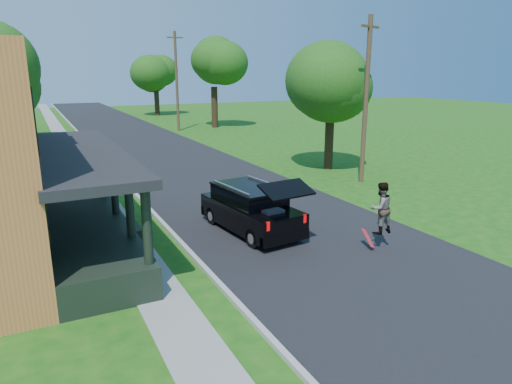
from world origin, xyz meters
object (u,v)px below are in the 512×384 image
skateboarder (381,208)px  black_suv (251,209)px  utility_pole_near (366,99)px  tree_right_near (331,82)px

skateboarder → black_suv: bearing=-48.7°
skateboarder → utility_pole_near: bearing=-126.0°
black_suv → utility_pole_near: utility_pole_near is taller
skateboarder → tree_right_near: size_ratio=0.22×
skateboarder → utility_pole_near: utility_pole_near is taller
skateboarder → utility_pole_near: size_ratio=0.20×
tree_right_near → utility_pole_near: 3.65m
black_suv → tree_right_near: tree_right_near is taller
black_suv → utility_pole_near: size_ratio=0.59×
black_suv → skateboarder: 4.47m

